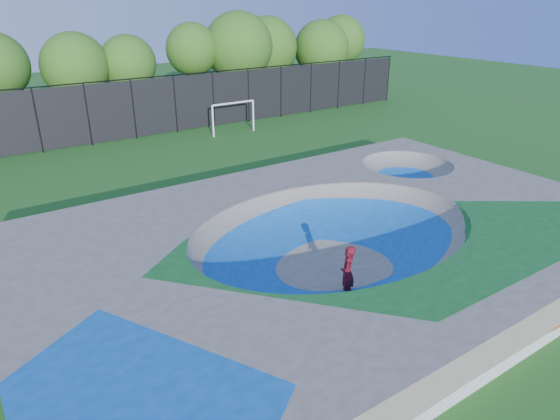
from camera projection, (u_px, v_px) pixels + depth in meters
The scene contains 7 objects.
ground at pixel (334, 262), 18.31m from camera, with size 120.00×120.00×0.00m, color #1D5417.
skate_deck at pixel (335, 244), 18.02m from camera, with size 22.00×14.00×1.50m, color gray.
skater at pixel (347, 273), 15.80m from camera, with size 0.67×0.44×1.83m, color #AC0D1C.
skateboard at pixel (346, 297), 16.15m from camera, with size 0.78×0.22×0.05m, color black.
soccer_goal at pixel (233, 112), 34.90m from camera, with size 3.36×0.12×2.22m.
fence at pixel (133, 108), 33.43m from camera, with size 48.09×0.09×4.04m.
treeline at pixel (137, 56), 37.50m from camera, with size 52.13×7.67×8.30m.
Camera 1 is at (-10.70, -12.16, 8.97)m, focal length 32.00 mm.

